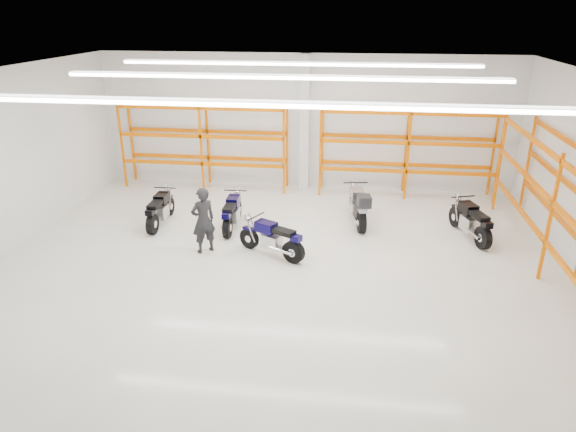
# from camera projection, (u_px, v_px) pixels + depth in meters

# --- Properties ---
(ground) EXTENTS (14.00, 14.00, 0.00)m
(ground) POSITION_uv_depth(u_px,v_px,m) (279.00, 263.00, 12.65)
(ground) COLOR beige
(ground) RESTS_ON ground
(room_shell) EXTENTS (14.02, 12.02, 4.51)m
(room_shell) POSITION_uv_depth(u_px,v_px,m) (278.00, 131.00, 11.45)
(room_shell) COLOR silver
(room_shell) RESTS_ON ground
(motorcycle_main) EXTENTS (1.81, 1.05, 0.97)m
(motorcycle_main) POSITION_uv_depth(u_px,v_px,m) (274.00, 240.00, 12.82)
(motorcycle_main) COLOR black
(motorcycle_main) RESTS_ON ground
(motorcycle_back_a) EXTENTS (0.66, 1.98, 0.97)m
(motorcycle_back_a) POSITION_uv_depth(u_px,v_px,m) (160.00, 211.00, 14.67)
(motorcycle_back_a) COLOR black
(motorcycle_back_a) RESTS_ON ground
(motorcycle_back_b) EXTENTS (0.66, 1.98, 0.97)m
(motorcycle_back_b) POSITION_uv_depth(u_px,v_px,m) (232.00, 214.00, 14.44)
(motorcycle_back_b) COLOR black
(motorcycle_back_b) RESTS_ON ground
(motorcycle_back_c) EXTENTS (0.81, 2.25, 1.16)m
(motorcycle_back_c) POSITION_uv_depth(u_px,v_px,m) (359.00, 207.00, 14.68)
(motorcycle_back_c) COLOR black
(motorcycle_back_c) RESTS_ON ground
(motorcycle_back_d) EXTENTS (0.90, 2.02, 1.02)m
(motorcycle_back_d) POSITION_uv_depth(u_px,v_px,m) (471.00, 222.00, 13.80)
(motorcycle_back_d) COLOR black
(motorcycle_back_d) RESTS_ON ground
(standing_man) EXTENTS (0.75, 0.72, 1.73)m
(standing_man) POSITION_uv_depth(u_px,v_px,m) (203.00, 220.00, 12.92)
(standing_man) COLOR black
(standing_man) RESTS_ON ground
(structural_column) EXTENTS (0.32, 0.32, 4.50)m
(structural_column) POSITION_uv_depth(u_px,v_px,m) (305.00, 123.00, 17.16)
(structural_column) COLOR white
(structural_column) RESTS_ON ground
(pallet_racking_back_left) EXTENTS (5.67, 0.87, 3.00)m
(pallet_racking_back_left) POSITION_uv_depth(u_px,v_px,m) (204.00, 136.00, 17.44)
(pallet_racking_back_left) COLOR #DE5C00
(pallet_racking_back_left) RESTS_ON ground
(pallet_racking_back_right) EXTENTS (5.67, 0.87, 3.00)m
(pallet_racking_back_right) POSITION_uv_depth(u_px,v_px,m) (408.00, 143.00, 16.60)
(pallet_racking_back_right) COLOR #DE5C00
(pallet_racking_back_right) RESTS_ON ground
(pallet_racking_side) EXTENTS (0.87, 9.07, 3.00)m
(pallet_racking_side) POSITION_uv_depth(u_px,v_px,m) (572.00, 207.00, 11.17)
(pallet_racking_side) COLOR #DE5C00
(pallet_racking_side) RESTS_ON ground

